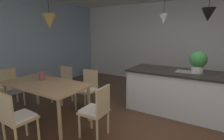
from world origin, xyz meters
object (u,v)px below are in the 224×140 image
object	(u,v)px
chair_far_left	(63,83)
chair_window_end	(11,86)
chair_kitchen_end	(96,110)
vase_on_dining_table	(42,76)
dining_table	(45,86)
chair_near_right	(16,117)
chair_far_right	(87,88)
potted_plant_on_island	(198,61)
kitchen_island	(178,91)

from	to	relation	value
chair_far_left	chair_window_end	xyz separation A→B (m)	(-0.85, -0.81, 0.00)
chair_kitchen_end	vase_on_dining_table	distance (m)	1.51
dining_table	vase_on_dining_table	bearing A→B (deg)	152.32
chair_near_right	chair_far_left	size ratio (longest dim) A/B	1.00
chair_far_right	potted_plant_on_island	world-z (taller)	potted_plant_on_island
chair_window_end	dining_table	bearing A→B (deg)	-0.19
chair_kitchen_end	vase_on_dining_table	bearing A→B (deg)	175.47
chair_near_right	kitchen_island	distance (m)	3.07
chair_far_left	chair_window_end	size ratio (longest dim) A/B	1.00
chair_far_right	kitchen_island	distance (m)	1.98
dining_table	chair_far_left	distance (m)	0.92
vase_on_dining_table	chair_far_left	bearing A→B (deg)	103.23
chair_far_left	chair_near_right	bearing A→B (deg)	-64.45
dining_table	chair_near_right	xyz separation A→B (m)	(0.39, -0.81, -0.19)
potted_plant_on_island	chair_kitchen_end	bearing A→B (deg)	-126.57
dining_table	potted_plant_on_island	bearing A→B (deg)	34.14
dining_table	chair_far_left	bearing A→B (deg)	115.61
chair_far_left	potted_plant_on_island	distance (m)	3.08
chair_far_left	chair_kitchen_end	xyz separation A→B (m)	(1.63, -0.81, 0.00)
chair_near_right	potted_plant_on_island	xyz separation A→B (m)	(2.10, 2.50, 0.67)
chair_kitchen_end	potted_plant_on_island	xyz separation A→B (m)	(1.25, 1.68, 0.67)
chair_near_right	kitchen_island	world-z (taller)	kitchen_island
chair_near_right	chair_window_end	xyz separation A→B (m)	(-1.62, 0.82, 0.00)
chair_near_right	vase_on_dining_table	distance (m)	1.17
chair_far_right	vase_on_dining_table	distance (m)	0.99
potted_plant_on_island	chair_far_right	bearing A→B (deg)	-157.45
chair_far_right	chair_window_end	world-z (taller)	same
chair_near_right	chair_far_right	world-z (taller)	same
dining_table	potted_plant_on_island	distance (m)	3.04
chair_far_right	chair_near_right	bearing A→B (deg)	-89.96
chair_window_end	vase_on_dining_table	size ratio (longest dim) A/B	4.79
chair_near_right	chair_far_right	bearing A→B (deg)	90.04
kitchen_island	potted_plant_on_island	size ratio (longest dim) A/B	4.80
dining_table	kitchen_island	distance (m)	2.75
chair_window_end	chair_near_right	bearing A→B (deg)	-26.71
dining_table	chair_near_right	bearing A→B (deg)	-64.50
chair_kitchen_end	vase_on_dining_table	world-z (taller)	vase_on_dining_table
kitchen_island	chair_window_end	bearing A→B (deg)	-153.72
kitchen_island	potted_plant_on_island	distance (m)	0.75
chair_near_right	chair_window_end	distance (m)	1.82
chair_far_right	potted_plant_on_island	size ratio (longest dim) A/B	1.99
chair_far_left	dining_table	bearing A→B (deg)	-64.39
chair_kitchen_end	potted_plant_on_island	size ratio (longest dim) A/B	1.99
potted_plant_on_island	vase_on_dining_table	distance (m)	3.15
chair_far_left	chair_window_end	distance (m)	1.17
vase_on_dining_table	dining_table	bearing A→B (deg)	-27.68
potted_plant_on_island	kitchen_island	bearing A→B (deg)	180.00
chair_far_right	kitchen_island	xyz separation A→B (m)	(1.78, 0.87, -0.01)
chair_window_end	potted_plant_on_island	world-z (taller)	potted_plant_on_island
dining_table	chair_far_right	xyz separation A→B (m)	(0.39, 0.81, -0.19)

